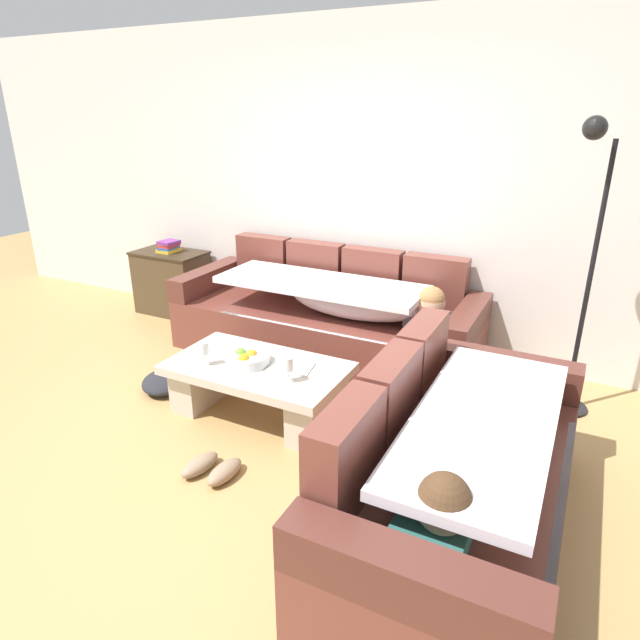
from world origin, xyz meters
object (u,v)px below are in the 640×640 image
(fruit_bowl, at_px, (249,358))
(wine_glass_near_right, at_px, (288,365))
(couch_near_window, at_px, (457,477))
(coffee_table, at_px, (258,383))
(floor_lamp, at_px, (585,256))
(pair_of_shoes, at_px, (212,468))
(wine_glass_near_left, at_px, (204,349))
(open_magazine, at_px, (291,367))
(couch_along_wall, at_px, (330,319))
(crumpled_garment, at_px, (164,382))
(book_stack_on_cabinet, at_px, (169,246))
(side_cabinet, at_px, (172,282))

(fruit_bowl, bearing_deg, wine_glass_near_right, -15.52)
(couch_near_window, height_order, coffee_table, couch_near_window)
(floor_lamp, bearing_deg, couch_near_window, -103.46)
(wine_glass_near_right, relative_size, pair_of_shoes, 0.53)
(wine_glass_near_left, relative_size, pair_of_shoes, 0.53)
(fruit_bowl, relative_size, open_magazine, 1.00)
(couch_along_wall, relative_size, wine_glass_near_left, 15.39)
(crumpled_garment, bearing_deg, book_stack_on_cabinet, 128.26)
(couch_along_wall, xyz_separation_m, floor_lamp, (1.83, -0.09, 0.79))
(wine_glass_near_left, bearing_deg, floor_lamp, 28.54)
(crumpled_garment, bearing_deg, open_magazine, 4.74)
(couch_along_wall, distance_m, floor_lamp, 2.00)
(couch_along_wall, relative_size, floor_lamp, 1.31)
(wine_glass_near_right, relative_size, crumpled_garment, 0.42)
(open_magazine, height_order, side_cabinet, side_cabinet)
(couch_near_window, height_order, wine_glass_near_right, couch_near_window)
(floor_lamp, bearing_deg, wine_glass_near_right, -143.75)
(pair_of_shoes, bearing_deg, wine_glass_near_right, 72.59)
(coffee_table, relative_size, pair_of_shoes, 3.81)
(wine_glass_near_right, bearing_deg, couch_near_window, -19.09)
(couch_along_wall, xyz_separation_m, open_magazine, (0.22, -1.04, 0.06))
(couch_along_wall, distance_m, crumpled_garment, 1.43)
(wine_glass_near_left, relative_size, side_cabinet, 0.23)
(book_stack_on_cabinet, bearing_deg, pair_of_shoes, -44.88)
(couch_along_wall, height_order, side_cabinet, couch_along_wall)
(open_magazine, height_order, pair_of_shoes, open_magazine)
(book_stack_on_cabinet, height_order, floor_lamp, floor_lamp)
(wine_glass_near_right, distance_m, crumpled_garment, 1.23)
(couch_along_wall, height_order, wine_glass_near_left, couch_along_wall)
(coffee_table, height_order, open_magazine, open_magazine)
(fruit_bowl, distance_m, open_magazine, 0.29)
(couch_along_wall, height_order, crumpled_garment, couch_along_wall)
(wine_glass_near_left, relative_size, open_magazine, 0.59)
(couch_near_window, bearing_deg, floor_lamp, -13.46)
(wine_glass_near_left, xyz_separation_m, pair_of_shoes, (0.44, -0.53, -0.45))
(wine_glass_near_right, relative_size, side_cabinet, 0.23)
(couch_along_wall, xyz_separation_m, wine_glass_near_left, (-0.32, -1.26, 0.17))
(pair_of_shoes, bearing_deg, side_cabinet, 135.23)
(fruit_bowl, xyz_separation_m, wine_glass_near_left, (-0.25, -0.15, 0.08))
(wine_glass_near_left, distance_m, pair_of_shoes, 0.82)
(wine_glass_near_left, xyz_separation_m, side_cabinet, (-1.60, 1.49, -0.17))
(couch_along_wall, bearing_deg, couch_near_window, -47.83)
(open_magazine, xyz_separation_m, crumpled_garment, (-1.06, -0.09, -0.33))
(coffee_table, distance_m, crumpled_garment, 0.86)
(side_cabinet, bearing_deg, book_stack_on_cabinet, 13.56)
(wine_glass_near_left, height_order, floor_lamp, floor_lamp)
(couch_near_window, bearing_deg, pair_of_shoes, 97.34)
(open_magazine, xyz_separation_m, book_stack_on_cabinet, (-2.13, 1.26, 0.31))
(floor_lamp, bearing_deg, wine_glass_near_left, -151.46)
(side_cabinet, bearing_deg, pair_of_shoes, -44.77)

